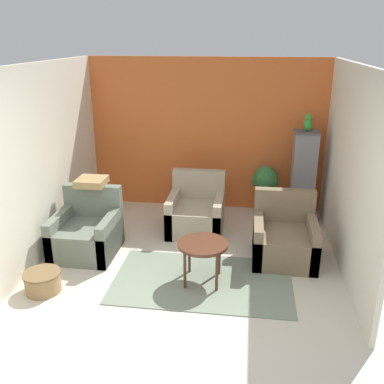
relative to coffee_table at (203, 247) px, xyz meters
The scene contains 14 objects.
ground_plane 1.12m from the coffee_table, 103.26° to the right, with size 20.00×20.00×0.00m, color beige.
wall_back_accent 2.66m from the coffee_table, 95.28° to the left, with size 4.05×0.06×2.54m.
wall_left 2.48m from the coffee_table, 161.31° to the left, with size 0.06×3.49×2.54m.
wall_right 2.07m from the coffee_table, 23.17° to the left, with size 0.06×3.49×2.54m.
area_rug 0.46m from the coffee_table, behind, with size 2.19×1.30×0.01m.
coffee_table is the anchor object (origin of this frame).
armchair_left 1.77m from the coffee_table, 161.79° to the left, with size 0.83×0.87×0.88m.
armchair_right 1.27m from the coffee_table, 35.85° to the left, with size 0.83×0.87×0.88m.
armchair_middle 1.51m from the coffee_table, 100.24° to the left, with size 0.83×0.87×0.88m.
birdcage 2.51m from the coffee_table, 56.91° to the left, with size 0.51×0.51×1.47m.
parrot 2.75m from the coffee_table, 56.94° to the left, with size 0.13×0.23×0.27m.
potted_plant 2.33m from the coffee_table, 70.39° to the left, with size 0.43×0.39×0.86m.
wicker_basket 1.93m from the coffee_table, 165.82° to the right, with size 0.43×0.43×0.25m.
throw_pillow 1.94m from the coffee_table, 152.40° to the left, with size 0.39×0.39×0.10m.
Camera 1 is at (0.73, -3.56, 2.85)m, focal length 40.00 mm.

